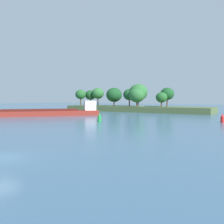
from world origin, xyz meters
name	(u,v)px	position (x,y,z in m)	size (l,w,h in m)	color
ground_plane	(3,158)	(0.00, 0.00, 0.00)	(400.00, 400.00, 0.00)	#3D607F
treeline_island	(130,102)	(-25.16, 70.58, 3.49)	(55.39, 12.96, 10.10)	#4C6038
fishing_skiff	(84,112)	(-34.45, 54.57, 0.24)	(3.55, 4.32, 0.92)	#19472D
cargo_barge	(48,112)	(-33.65, 37.38, 1.03)	(23.89, 24.99, 5.99)	maroon
channel_buoy_red	(222,119)	(10.76, 41.59, 0.81)	(0.70, 0.70, 1.90)	red
channel_buoy_green	(99,118)	(-11.35, 30.26, 0.81)	(0.70, 0.70, 1.90)	green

